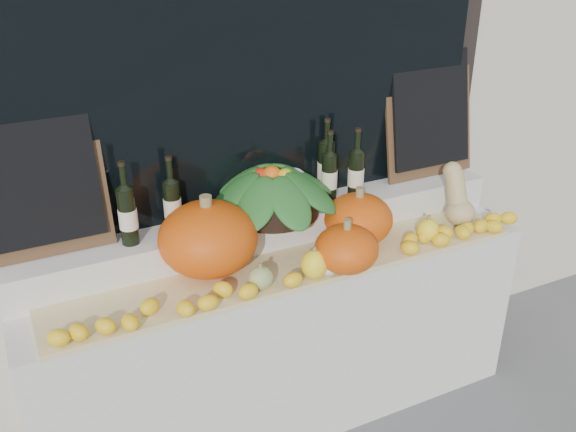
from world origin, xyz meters
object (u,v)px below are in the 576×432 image
at_px(butternut_squash, 458,198).
at_px(wine_bottle_tall, 326,167).
at_px(pumpkin_left, 208,239).
at_px(pumpkin_right, 358,219).
at_px(produce_bowl, 272,190).

xyz_separation_m(butternut_squash, wine_bottle_tall, (-0.55, 0.31, 0.14)).
xyz_separation_m(pumpkin_left, pumpkin_right, (0.69, -0.05, -0.04)).
height_order(pumpkin_left, pumpkin_right, pumpkin_left).
height_order(butternut_squash, wine_bottle_tall, wine_bottle_tall).
bearing_deg(wine_bottle_tall, produce_bowl, -166.48).
height_order(pumpkin_left, butternut_squash, pumpkin_left).
bearing_deg(butternut_squash, pumpkin_right, 175.91).
xyz_separation_m(pumpkin_right, butternut_squash, (0.53, -0.04, 0.01)).
bearing_deg(pumpkin_left, butternut_squash, -4.34).
xyz_separation_m(pumpkin_right, produce_bowl, (-0.33, 0.19, 0.13)).
bearing_deg(pumpkin_right, butternut_squash, -4.09).
bearing_deg(pumpkin_right, wine_bottle_tall, 94.20).
distance_m(pumpkin_right, wine_bottle_tall, 0.31).
relative_size(pumpkin_left, butternut_squash, 1.43).
bearing_deg(butternut_squash, pumpkin_left, 175.66).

